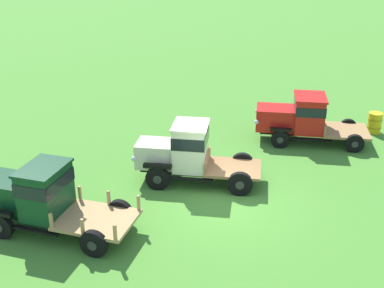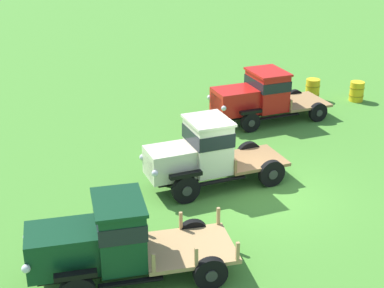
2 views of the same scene
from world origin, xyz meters
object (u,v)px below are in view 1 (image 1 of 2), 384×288
at_px(vintage_truck_midrow_center, 302,117).
at_px(oil_drum_beside_row, 375,123).
at_px(vintage_truck_foreground_near, 39,196).
at_px(vintage_truck_second_in_line, 186,152).

relative_size(vintage_truck_midrow_center, oil_drum_beside_row, 5.21).
xyz_separation_m(vintage_truck_foreground_near, vintage_truck_second_in_line, (5.22, 0.82, 0.06)).
bearing_deg(vintage_truck_midrow_center, oil_drum_beside_row, -11.08).
xyz_separation_m(vintage_truck_midrow_center, oil_drum_beside_row, (3.57, -0.70, -0.60)).
relative_size(vintage_truck_foreground_near, vintage_truck_midrow_center, 0.95).
height_order(vintage_truck_midrow_center, oil_drum_beside_row, vintage_truck_midrow_center).
height_order(vintage_truck_foreground_near, oil_drum_beside_row, vintage_truck_foreground_near).
bearing_deg(vintage_truck_foreground_near, vintage_truck_second_in_line, 8.96).
distance_m(vintage_truck_foreground_near, oil_drum_beside_row, 14.87).
xyz_separation_m(vintage_truck_second_in_line, oil_drum_beside_row, (9.57, 0.51, -0.68)).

